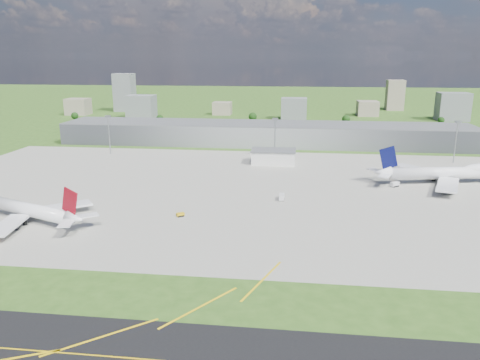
# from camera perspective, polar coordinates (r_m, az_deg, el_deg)

# --- Properties ---
(ground) EXTENTS (1400.00, 1400.00, 0.00)m
(ground) POSITION_cam_1_polar(r_m,az_deg,el_deg) (336.60, 2.83, 3.96)
(ground) COLOR #30531A
(ground) RESTS_ON ground
(apron) EXTENTS (360.00, 190.00, 0.08)m
(apron) POSITION_cam_1_polar(r_m,az_deg,el_deg) (229.10, 3.28, -1.27)
(apron) COLOR gray
(apron) RESTS_ON ground
(terminal) EXTENTS (300.00, 42.00, 15.00)m
(terminal) POSITION_cam_1_polar(r_m,az_deg,el_deg) (350.02, 3.03, 5.62)
(terminal) COLOR gray
(terminal) RESTS_ON ground
(ops_building) EXTENTS (26.00, 16.00, 8.00)m
(ops_building) POSITION_cam_1_polar(r_m,az_deg,el_deg) (286.29, 4.09, 2.81)
(ops_building) COLOR silver
(ops_building) RESTS_ON ground
(mast_west) EXTENTS (3.50, 2.00, 25.90)m
(mast_west) POSITION_cam_1_polar(r_m,az_deg,el_deg) (322.86, -15.71, 6.14)
(mast_west) COLOR gray
(mast_west) RESTS_ON ground
(mast_center) EXTENTS (3.50, 2.00, 25.90)m
(mast_center) POSITION_cam_1_polar(r_m,az_deg,el_deg) (298.55, 4.30, 5.98)
(mast_center) COLOR gray
(mast_center) RESTS_ON ground
(mast_east) EXTENTS (3.50, 2.00, 25.90)m
(mast_east) POSITION_cam_1_polar(r_m,az_deg,el_deg) (313.40, 24.90, 5.07)
(mast_east) COLOR gray
(mast_east) RESTS_ON ground
(airliner_red_twin) EXTENTS (60.08, 45.45, 17.23)m
(airliner_red_twin) POSITION_cam_1_polar(r_m,az_deg,el_deg) (203.75, -24.45, -3.35)
(airliner_red_twin) COLOR white
(airliner_red_twin) RESTS_ON ground
(airliner_blue_quad) EXTENTS (76.66, 59.38, 20.13)m
(airliner_blue_quad) POSITION_cam_1_polar(r_m,az_deg,el_deg) (263.18, 24.27, 0.80)
(airliner_blue_quad) COLOR white
(airliner_blue_quad) RESTS_ON ground
(tug_yellow) EXTENTS (3.58, 3.29, 1.60)m
(tug_yellow) POSITION_cam_1_polar(r_m,az_deg,el_deg) (193.06, -7.29, -4.23)
(tug_yellow) COLOR gold
(tug_yellow) RESTS_ON ground
(van_white_near) EXTENTS (2.56, 5.37, 2.69)m
(van_white_near) POSITION_cam_1_polar(r_m,az_deg,el_deg) (214.05, 5.10, -2.10)
(van_white_near) COLOR silver
(van_white_near) RESTS_ON ground
(van_white_far) EXTENTS (4.91, 4.58, 2.39)m
(van_white_far) POSITION_cam_1_polar(r_m,az_deg,el_deg) (247.19, 18.35, -0.53)
(van_white_far) COLOR silver
(van_white_far) RESTS_ON ground
(bldg_far_w) EXTENTS (24.00, 20.00, 18.00)m
(bldg_far_w) POSITION_cam_1_polar(r_m,az_deg,el_deg) (558.61, -19.14, 8.45)
(bldg_far_w) COLOR gray
(bldg_far_w) RESTS_ON ground
(bldg_w) EXTENTS (28.00, 22.00, 24.00)m
(bldg_w) POSITION_cam_1_polar(r_m,az_deg,el_deg) (509.46, -11.94, 8.74)
(bldg_w) COLOR slate
(bldg_w) RESTS_ON ground
(bldg_cw) EXTENTS (20.00, 18.00, 14.00)m
(bldg_cw) POSITION_cam_1_polar(r_m,az_deg,el_deg) (529.41, -2.18, 8.72)
(bldg_cw) COLOR gray
(bldg_cw) RESTS_ON ground
(bldg_c) EXTENTS (26.00, 20.00, 22.00)m
(bldg_c) POSITION_cam_1_polar(r_m,az_deg,el_deg) (492.51, 6.59, 8.64)
(bldg_c) COLOR slate
(bldg_c) RESTS_ON ground
(bldg_ce) EXTENTS (22.00, 24.00, 16.00)m
(bldg_ce) POSITION_cam_1_polar(r_m,az_deg,el_deg) (538.03, 15.27, 8.42)
(bldg_ce) COLOR gray
(bldg_ce) RESTS_ON ground
(bldg_e) EXTENTS (30.00, 22.00, 28.00)m
(bldg_e) POSITION_cam_1_polar(r_m,az_deg,el_deg) (525.91, 24.50, 8.14)
(bldg_e) COLOR slate
(bldg_e) RESTS_ON ground
(bldg_tall_w) EXTENTS (22.00, 20.00, 44.00)m
(bldg_tall_w) POSITION_cam_1_polar(r_m,az_deg,el_deg) (578.34, -13.89, 10.32)
(bldg_tall_w) COLOR slate
(bldg_tall_w) RESTS_ON ground
(bldg_tall_e) EXTENTS (20.00, 18.00, 36.00)m
(bldg_tall_e) POSITION_cam_1_polar(r_m,az_deg,el_deg) (602.77, 18.36, 9.79)
(bldg_tall_e) COLOR gray
(bldg_tall_e) RESTS_ON ground
(tree_far_w) EXTENTS (7.20, 7.20, 8.80)m
(tree_far_w) POSITION_cam_1_polar(r_m,az_deg,el_deg) (505.63, -19.50, 7.39)
(tree_far_w) COLOR #382314
(tree_far_w) RESTS_ON ground
(tree_w) EXTENTS (6.75, 6.75, 8.25)m
(tree_w) POSITION_cam_1_polar(r_m,az_deg,el_deg) (468.04, -9.76, 7.45)
(tree_w) COLOR #382314
(tree_w) RESTS_ON ground
(tree_c) EXTENTS (8.10, 8.10, 9.90)m
(tree_c) POSITION_cam_1_polar(r_m,az_deg,el_deg) (465.35, 1.56, 7.73)
(tree_c) COLOR #382314
(tree_c) RESTS_ON ground
(tree_e) EXTENTS (7.65, 7.65, 9.35)m
(tree_e) POSITION_cam_1_polar(r_m,az_deg,el_deg) (460.71, 12.80, 7.26)
(tree_e) COLOR #382314
(tree_e) RESTS_ON ground
(tree_far_e) EXTENTS (6.30, 6.30, 7.70)m
(tree_far_e) POSITION_cam_1_polar(r_m,az_deg,el_deg) (487.85, 23.32, 6.71)
(tree_far_e) COLOR #382314
(tree_far_e) RESTS_ON ground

